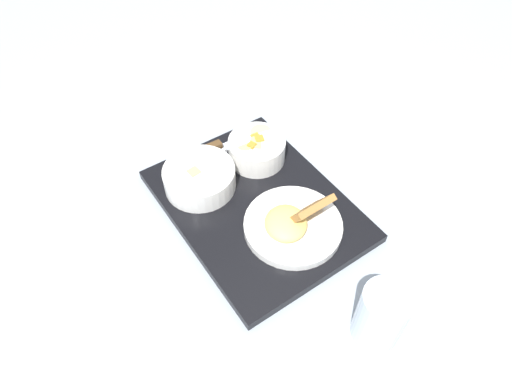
# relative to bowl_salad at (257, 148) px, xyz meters

# --- Properties ---
(ground_plane) EXTENTS (4.00, 4.00, 0.00)m
(ground_plane) POSITION_rel_bowl_salad_xyz_m (0.10, -0.07, -0.05)
(ground_plane) COLOR #99A3AD
(serving_tray) EXTENTS (0.42, 0.32, 0.02)m
(serving_tray) POSITION_rel_bowl_salad_xyz_m (0.10, -0.07, -0.04)
(serving_tray) COLOR black
(serving_tray) RESTS_ON ground_plane
(bowl_salad) EXTENTS (0.12, 0.12, 0.06)m
(bowl_salad) POSITION_rel_bowl_salad_xyz_m (0.00, 0.00, 0.00)
(bowl_salad) COLOR white
(bowl_salad) RESTS_ON serving_tray
(bowl_soup) EXTENTS (0.14, 0.14, 0.05)m
(bowl_soup) POSITION_rel_bowl_salad_xyz_m (-0.00, -0.14, -0.00)
(bowl_soup) COLOR white
(bowl_soup) RESTS_ON serving_tray
(plate_main) EXTENTS (0.18, 0.18, 0.08)m
(plate_main) POSITION_rel_bowl_salad_xyz_m (0.19, -0.05, -0.01)
(plate_main) COLOR white
(plate_main) RESTS_ON serving_tray
(knife) EXTENTS (0.02, 0.18, 0.02)m
(knife) POSITION_rel_bowl_salad_xyz_m (-0.07, -0.06, -0.02)
(knife) COLOR silver
(knife) RESTS_ON serving_tray
(spoon) EXTENTS (0.04, 0.15, 0.01)m
(spoon) POSITION_rel_bowl_salad_xyz_m (-0.06, -0.04, -0.03)
(spoon) COLOR silver
(spoon) RESTS_ON serving_tray
(glass_water) EXTENTS (0.08, 0.08, 0.12)m
(glass_water) POSITION_rel_bowl_salad_xyz_m (0.42, -0.06, 0.00)
(glass_water) COLOR silver
(glass_water) RESTS_ON ground_plane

